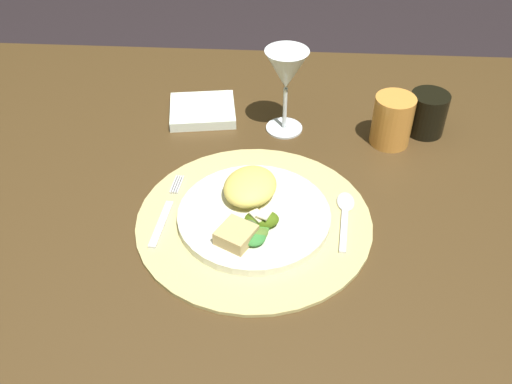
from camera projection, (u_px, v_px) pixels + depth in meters
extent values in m
cube|color=#453118|center=(230.00, 202.00, 0.97)|extent=(1.35, 1.05, 0.02)
cylinder|color=#423516|center=(33.00, 183.00, 1.57)|extent=(0.09, 0.09, 0.70)
cylinder|color=#423319|center=(474.00, 201.00, 1.51)|extent=(0.09, 0.09, 0.70)
cylinder|color=tan|center=(254.00, 221.00, 0.92)|extent=(0.37, 0.37, 0.01)
cylinder|color=silver|center=(254.00, 216.00, 0.91)|extent=(0.24, 0.24, 0.01)
ellipsoid|color=#E6CC5C|center=(250.00, 186.00, 0.92)|extent=(0.11, 0.12, 0.04)
ellipsoid|color=#456312|center=(262.00, 219.00, 0.88)|extent=(0.06, 0.04, 0.02)
ellipsoid|color=#437E2A|center=(259.00, 226.00, 0.87)|extent=(0.04, 0.05, 0.01)
ellipsoid|color=#507229|center=(256.00, 235.00, 0.86)|extent=(0.05, 0.04, 0.02)
ellipsoid|color=#337A32|center=(252.00, 235.00, 0.86)|extent=(0.06, 0.06, 0.02)
ellipsoid|color=#45572E|center=(247.00, 228.00, 0.86)|extent=(0.05, 0.05, 0.02)
cube|color=beige|center=(264.00, 214.00, 0.87)|extent=(0.02, 0.03, 0.01)
cube|color=beige|center=(258.00, 216.00, 0.87)|extent=(0.03, 0.03, 0.01)
cube|color=tan|center=(236.00, 235.00, 0.85)|extent=(0.07, 0.07, 0.02)
cube|color=silver|center=(161.00, 224.00, 0.90)|extent=(0.02, 0.10, 0.00)
cube|color=silver|center=(174.00, 184.00, 0.98)|extent=(0.01, 0.05, 0.00)
cube|color=silver|center=(176.00, 185.00, 0.97)|extent=(0.01, 0.05, 0.00)
cube|color=silver|center=(178.00, 185.00, 0.97)|extent=(0.01, 0.05, 0.00)
cube|color=silver|center=(181.00, 185.00, 0.97)|extent=(0.01, 0.05, 0.00)
cube|color=silver|center=(344.00, 230.00, 0.89)|extent=(0.02, 0.10, 0.00)
ellipsoid|color=silver|center=(346.00, 202.00, 0.94)|extent=(0.03, 0.05, 0.01)
cube|color=white|center=(203.00, 111.00, 1.15)|extent=(0.14, 0.13, 0.02)
cylinder|color=silver|center=(284.00, 128.00, 1.11)|extent=(0.07, 0.07, 0.00)
cylinder|color=silver|center=(285.00, 108.00, 1.08)|extent=(0.01, 0.01, 0.09)
cone|color=silver|center=(286.00, 70.00, 1.03)|extent=(0.08, 0.08, 0.07)
cylinder|color=orange|center=(392.00, 121.00, 1.05)|extent=(0.07, 0.07, 0.09)
cylinder|color=black|center=(427.00, 113.00, 1.08)|extent=(0.07, 0.07, 0.08)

